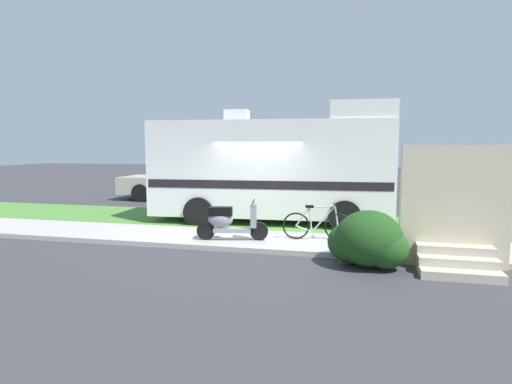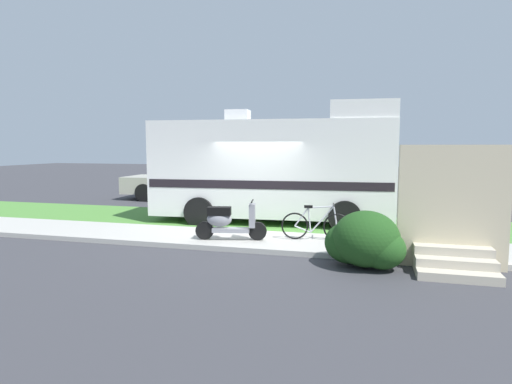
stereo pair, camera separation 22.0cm
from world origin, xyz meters
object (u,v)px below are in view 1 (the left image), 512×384
motorhome_rv (275,167)px  bottle_spare (388,244)px  bicycle (317,225)px  pickup_truck_near (198,178)px  bottle_green (416,243)px  scooter (230,221)px

motorhome_rv → bottle_spare: motorhome_rv is taller
bicycle → bottle_spare: (1.63, -0.55, -0.27)m
pickup_truck_near → bottle_spare: bearing=-46.1°
motorhome_rv → bottle_green: bearing=-37.3°
bottle_spare → bottle_green: bearing=24.0°
bottle_green → bottle_spare: bottle_green is taller
pickup_truck_near → bottle_green: size_ratio=22.22×
pickup_truck_near → bottle_spare: (7.60, -7.88, -0.76)m
pickup_truck_near → bottle_green: (8.21, -7.61, -0.75)m
scooter → bottle_spare: size_ratio=7.19×
bottle_spare → pickup_truck_near: bearing=133.9°
motorhome_rv → bottle_spare: (3.20, -3.18, -1.51)m
bicycle → bottle_green: 2.27m
bicycle → bottle_green: size_ratio=6.56×
scooter → bicycle: bearing=14.5°
pickup_truck_near → bottle_green: bearing=-42.8°
motorhome_rv → scooter: motorhome_rv is taller
scooter → pickup_truck_near: (-3.93, 7.86, 0.41)m
scooter → bottle_green: scooter is taller
bicycle → bottle_spare: 1.74m
scooter → bottle_green: bearing=3.4°
scooter → bottle_spare: (3.67, -0.02, -0.35)m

